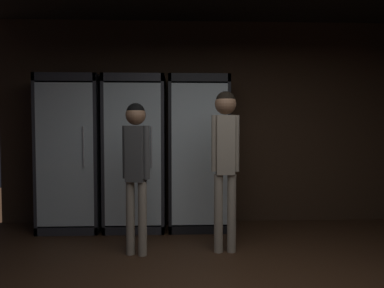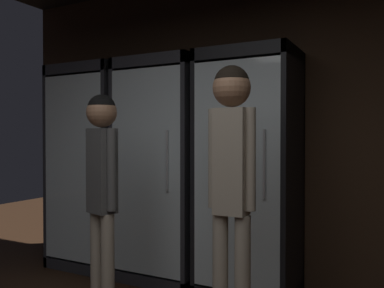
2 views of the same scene
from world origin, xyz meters
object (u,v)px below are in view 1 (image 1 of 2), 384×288
(shopper_far, at_px, (225,148))
(shopper_near, at_px, (136,157))
(cooler_center, at_px, (198,154))
(cooler_left, at_px, (136,155))
(cooler_far_left, at_px, (73,154))

(shopper_far, bearing_deg, shopper_near, -177.02)
(cooler_center, relative_size, shopper_far, 1.17)
(shopper_near, height_order, shopper_far, shopper_far)
(cooler_left, relative_size, shopper_far, 1.17)
(cooler_left, bearing_deg, cooler_center, -0.04)
(cooler_far_left, height_order, shopper_near, cooler_far_left)
(shopper_far, bearing_deg, cooler_center, 103.15)
(cooler_left, bearing_deg, cooler_far_left, -179.96)
(cooler_center, relative_size, shopper_near, 1.26)
(cooler_center, xyz_separation_m, shopper_far, (0.23, -0.99, 0.14))
(cooler_far_left, xyz_separation_m, cooler_center, (1.64, -0.00, -0.00))
(cooler_center, distance_m, shopper_far, 1.03)
(shopper_near, relative_size, shopper_far, 0.92)
(cooler_center, bearing_deg, shopper_near, -123.93)
(cooler_far_left, relative_size, cooler_left, 1.00)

